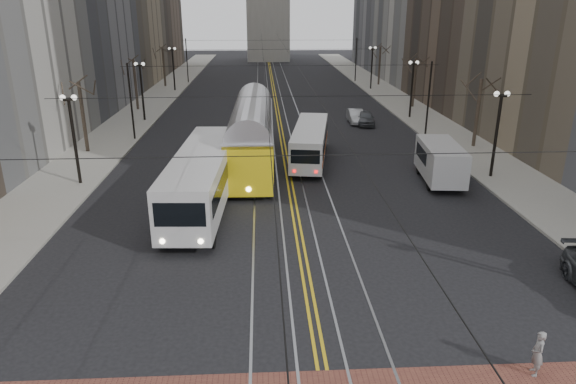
{
  "coord_description": "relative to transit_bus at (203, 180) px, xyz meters",
  "views": [
    {
      "loc": [
        -1.81,
        -14.4,
        10.93
      ],
      "look_at": [
        -0.65,
        7.59,
        3.0
      ],
      "focal_mm": 32.0,
      "sensor_mm": 36.0,
      "label": 1
    }
  ],
  "objects": [
    {
      "name": "ground",
      "position": [
        5.21,
        -13.62,
        -1.64
      ],
      "size": [
        260.0,
        260.0,
        0.0
      ],
      "primitive_type": "plane",
      "color": "black",
      "rests_on": "ground"
    },
    {
      "name": "sidewalk_left",
      "position": [
        -9.79,
        31.38,
        -1.57
      ],
      "size": [
        5.0,
        140.0,
        0.15
      ],
      "primitive_type": "cube",
      "color": "gray",
      "rests_on": "ground"
    },
    {
      "name": "sidewalk_right",
      "position": [
        20.21,
        31.38,
        -1.57
      ],
      "size": [
        5.0,
        140.0,
        0.15
      ],
      "primitive_type": "cube",
      "color": "gray",
      "rests_on": "ground"
    },
    {
      "name": "streetcar_rails",
      "position": [
        5.21,
        31.38,
        -1.64
      ],
      "size": [
        4.8,
        130.0,
        0.02
      ],
      "primitive_type": "cube",
      "color": "gray",
      "rests_on": "ground"
    },
    {
      "name": "centre_lines",
      "position": [
        5.21,
        31.38,
        -1.64
      ],
      "size": [
        0.42,
        130.0,
        0.01
      ],
      "primitive_type": "cube",
      "color": "gold",
      "rests_on": "ground"
    },
    {
      "name": "lamp_posts",
      "position": [
        5.21,
        15.13,
        1.16
      ],
      "size": [
        27.6,
        57.2,
        5.6
      ],
      "color": "black",
      "rests_on": "ground"
    },
    {
      "name": "street_trees",
      "position": [
        5.21,
        21.63,
        1.16
      ],
      "size": [
        31.68,
        53.28,
        5.6
      ],
      "color": "#382D23",
      "rests_on": "ground"
    },
    {
      "name": "trolley_wires",
      "position": [
        5.21,
        21.21,
        2.13
      ],
      "size": [
        25.96,
        120.0,
        6.6
      ],
      "color": "black",
      "rests_on": "ground"
    },
    {
      "name": "transit_bus",
      "position": [
        0.0,
        0.0,
        0.0
      ],
      "size": [
        3.41,
        13.27,
        3.29
      ],
      "primitive_type": "cube",
      "rotation": [
        0.0,
        0.0,
        -0.05
      ],
      "color": "#B9B9B9",
      "rests_on": "ground"
    },
    {
      "name": "streetcar",
      "position": [
        2.71,
        8.4,
        0.24
      ],
      "size": [
        3.24,
        16.05,
        3.77
      ],
      "primitive_type": "cube",
      "rotation": [
        0.0,
        0.0,
        -0.02
      ],
      "color": "gold",
      "rests_on": "ground"
    },
    {
      "name": "rear_bus",
      "position": [
        7.01,
        9.08,
        -0.31
      ],
      "size": [
        3.8,
        10.47,
        2.67
      ],
      "primitive_type": "cube",
      "rotation": [
        0.0,
        0.0,
        -0.16
      ],
      "color": "silver",
      "rests_on": "ground"
    },
    {
      "name": "cargo_van",
      "position": [
        15.09,
        3.71,
        -0.36
      ],
      "size": [
        2.81,
        6.02,
        2.58
      ],
      "primitive_type": "cube",
      "rotation": [
        0.0,
        0.0,
        -0.1
      ],
      "color": "#B9B9B9",
      "rests_on": "ground"
    },
    {
      "name": "sedan_grey",
      "position": [
        13.69,
        21.52,
        -0.97
      ],
      "size": [
        2.11,
        4.16,
        1.36
      ],
      "primitive_type": "imported",
      "rotation": [
        0.0,
        0.0,
        -0.13
      ],
      "color": "#45494D",
      "rests_on": "ground"
    },
    {
      "name": "sedan_silver",
      "position": [
        12.87,
        22.49,
        -0.98
      ],
      "size": [
        1.45,
        4.04,
        1.32
      ],
      "primitive_type": "imported",
      "rotation": [
        0.0,
        0.0,
        -0.01
      ],
      "color": "#B0B3B8",
      "rests_on": "ground"
    },
    {
      "name": "pedestrian_b",
      "position": [
        11.88,
        -15.12,
        -0.86
      ],
      "size": [
        0.47,
        0.62,
        1.54
      ],
      "primitive_type": "imported",
      "rotation": [
        0.0,
        0.0,
        4.51
      ],
      "color": "gray",
      "rests_on": "crosswalk_band"
    }
  ]
}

